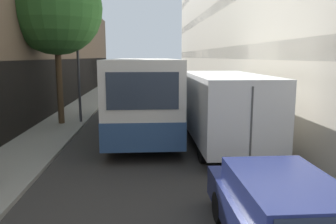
# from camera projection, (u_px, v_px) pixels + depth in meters

# --- Properties ---
(ground_plane) EXTENTS (150.00, 150.00, 0.00)m
(ground_plane) POSITION_uv_depth(u_px,v_px,m) (161.00, 131.00, 14.45)
(ground_plane) COLOR #33302D
(sidewalk_left) EXTENTS (2.19, 60.00, 0.12)m
(sidewalk_left) POSITION_uv_depth(u_px,v_px,m) (52.00, 132.00, 14.13)
(sidewalk_left) COLOR gray
(sidewalk_left) RESTS_ON ground_plane
(car_hatchback) EXTENTS (1.77, 4.36, 1.34)m
(car_hatchback) POSITION_uv_depth(u_px,v_px,m) (286.00, 219.00, 5.26)
(car_hatchback) COLOR navy
(car_hatchback) RESTS_ON ground_plane
(bus) EXTENTS (2.62, 9.74, 3.17)m
(bus) POSITION_uv_depth(u_px,v_px,m) (144.00, 93.00, 14.37)
(bus) COLOR silver
(bus) RESTS_ON ground_plane
(box_truck) EXTENTS (2.38, 8.02, 2.65)m
(box_truck) POSITION_uv_depth(u_px,v_px,m) (219.00, 103.00, 12.63)
(box_truck) COLOR silver
(box_truck) RESTS_ON ground_plane
(panel_van) EXTENTS (1.82, 4.65, 2.05)m
(panel_van) POSITION_uv_depth(u_px,v_px,m) (137.00, 85.00, 25.07)
(panel_van) COLOR silver
(panel_van) RESTS_ON ground_plane
(street_lamp) EXTENTS (0.36, 0.80, 7.13)m
(street_lamp) POSITION_uv_depth(u_px,v_px,m) (76.00, 18.00, 15.25)
(street_lamp) COLOR #38383D
(street_lamp) RESTS_ON sidewalk_left
(street_tree_left) EXTENTS (4.24, 4.24, 7.45)m
(street_tree_left) POSITION_uv_depth(u_px,v_px,m) (55.00, 8.00, 14.82)
(street_tree_left) COLOR #4C3823
(street_tree_left) RESTS_ON sidewalk_left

